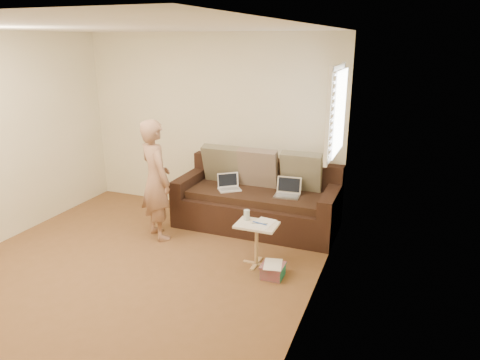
{
  "coord_description": "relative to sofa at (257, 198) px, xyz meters",
  "views": [
    {
      "loc": [
        2.74,
        -3.55,
        2.49
      ],
      "look_at": [
        0.8,
        1.4,
        0.78
      ],
      "focal_mm": 32.69,
      "sensor_mm": 36.0,
      "label": 1
    }
  ],
  "objects": [
    {
      "name": "scissors",
      "position": [
        0.39,
        -1.03,
        0.09
      ],
      "size": [
        0.19,
        0.11,
        0.02
      ],
      "primitive_type": null,
      "rotation": [
        0.0,
        0.0,
        -0.07
      ],
      "color": "silver",
      "rests_on": "side_table"
    },
    {
      "name": "pillow_mid",
      "position": [
        -0.05,
        0.19,
        0.37
      ],
      "size": [
        0.55,
        0.27,
        0.57
      ],
      "primitive_type": null,
      "rotation": [
        0.24,
        0.0,
        0.0
      ],
      "color": "#6F5A4F",
      "rests_on": "sofa"
    },
    {
      "name": "drinking_glass",
      "position": [
        0.21,
        -0.97,
        0.15
      ],
      "size": [
        0.07,
        0.07,
        0.12
      ],
      "primitive_type": null,
      "color": "silver",
      "rests_on": "side_table"
    },
    {
      "name": "side_table",
      "position": [
        0.36,
        -1.03,
        -0.17
      ],
      "size": [
        0.46,
        0.33,
        0.51
      ],
      "primitive_type": null,
      "color": "silver",
      "rests_on": "ground"
    },
    {
      "name": "laptop_silver",
      "position": [
        0.44,
        -0.06,
        0.1
      ],
      "size": [
        0.35,
        0.26,
        0.22
      ],
      "primitive_type": null,
      "rotation": [
        0.0,
        0.0,
        0.09
      ],
      "color": "#B7BABC",
      "rests_on": "sofa"
    },
    {
      "name": "floor",
      "position": [
        -0.9,
        -1.77,
        -0.42
      ],
      "size": [
        4.5,
        4.5,
        0.0
      ],
      "primitive_type": "plane",
      "color": "brown",
      "rests_on": "ground"
    },
    {
      "name": "ceiling",
      "position": [
        -0.9,
        -1.77,
        2.18
      ],
      "size": [
        4.5,
        4.5,
        0.0
      ],
      "primitive_type": "plane",
      "rotation": [
        3.14,
        0.0,
        0.0
      ],
      "color": "white",
      "rests_on": "wall_back"
    },
    {
      "name": "pillow_left",
      "position": [
        -0.6,
        0.21,
        0.37
      ],
      "size": [
        0.55,
        0.29,
        0.57
      ],
      "primitive_type": null,
      "rotation": [
        0.28,
        0.0,
        0.0
      ],
      "color": "#6A614E",
      "rests_on": "sofa"
    },
    {
      "name": "wall_right",
      "position": [
        1.1,
        -1.77,
        0.87
      ],
      "size": [
        0.0,
        4.5,
        4.5
      ],
      "primitive_type": "plane",
      "rotation": [
        1.57,
        0.0,
        -1.57
      ],
      "color": "beige",
      "rests_on": "ground"
    },
    {
      "name": "wall_back",
      "position": [
        -0.9,
        0.48,
        0.87
      ],
      "size": [
        4.0,
        0.0,
        4.0
      ],
      "primitive_type": "plane",
      "rotation": [
        1.57,
        0.0,
        0.0
      ],
      "color": "beige",
      "rests_on": "ground"
    },
    {
      "name": "pillow_right",
      "position": [
        0.55,
        0.24,
        0.37
      ],
      "size": [
        0.55,
        0.28,
        0.57
      ],
      "primitive_type": null,
      "rotation": [
        0.26,
        0.0,
        0.0
      ],
      "color": "#6A614E",
      "rests_on": "sofa"
    },
    {
      "name": "sofa",
      "position": [
        0.0,
        0.0,
        0.0
      ],
      "size": [
        2.2,
        0.95,
        0.85
      ],
      "primitive_type": null,
      "color": "black",
      "rests_on": "ground"
    },
    {
      "name": "person",
      "position": [
        -1.1,
        -0.78,
        0.36
      ],
      "size": [
        0.69,
        0.64,
        1.57
      ],
      "primitive_type": "imported",
      "rotation": [
        0.0,
        0.0,
        2.54
      ],
      "color": "#946551",
      "rests_on": "ground"
    },
    {
      "name": "paper_on_table",
      "position": [
        0.42,
        -0.99,
        0.09
      ],
      "size": [
        0.25,
        0.33,
        0.0
      ],
      "primitive_type": null,
      "rotation": [
        0.0,
        0.0,
        -0.14
      ],
      "color": "white",
      "rests_on": "side_table"
    },
    {
      "name": "striped_box",
      "position": [
        0.62,
        -1.24,
        -0.35
      ],
      "size": [
        0.25,
        0.25,
        0.16
      ],
      "primitive_type": null,
      "color": "#DA204C",
      "rests_on": "ground"
    },
    {
      "name": "laptop_white",
      "position": [
        -0.37,
        -0.1,
        0.1
      ],
      "size": [
        0.37,
        0.35,
        0.22
      ],
      "primitive_type": null,
      "rotation": [
        0.0,
        0.0,
        0.66
      ],
      "color": "white",
      "rests_on": "sofa"
    },
    {
      "name": "window_blinds",
      "position": [
        1.05,
        -0.27,
        1.28
      ],
      "size": [
        0.12,
        0.88,
        1.08
      ],
      "primitive_type": null,
      "color": "white",
      "rests_on": "wall_right"
    }
  ]
}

